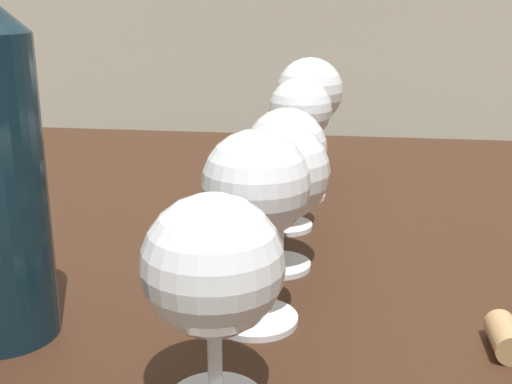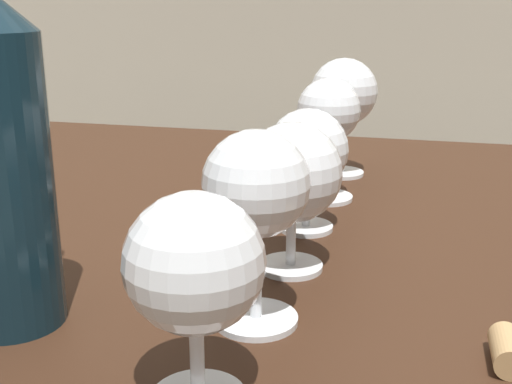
{
  "view_description": "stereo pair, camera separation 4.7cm",
  "coord_description": "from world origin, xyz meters",
  "px_view_note": "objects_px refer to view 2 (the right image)",
  "views": [
    {
      "loc": [
        0.16,
        -0.68,
        0.99
      ],
      "look_at": [
        0.1,
        -0.24,
        0.85
      ],
      "focal_mm": 45.16,
      "sensor_mm": 36.0,
      "label": 1
    },
    {
      "loc": [
        0.2,
        -0.67,
        0.99
      ],
      "look_at": [
        0.1,
        -0.24,
        0.85
      ],
      "focal_mm": 45.16,
      "sensor_mm": 36.0,
      "label": 2
    }
  ],
  "objects_px": {
    "wine_glass_cabernet": "(256,190)",
    "wine_glass_empty": "(308,152)",
    "wine_glass_pinot": "(292,174)",
    "cork": "(507,350)",
    "wine_glass_merlot": "(344,95)",
    "wine_glass_white": "(328,113)",
    "wine_glass_rose": "(194,267)"
  },
  "relations": [
    {
      "from": "wine_glass_white",
      "to": "cork",
      "type": "height_order",
      "value": "wine_glass_white"
    },
    {
      "from": "cork",
      "to": "wine_glass_white",
      "type": "bearing_deg",
      "value": 116.6
    },
    {
      "from": "wine_glass_cabernet",
      "to": "wine_glass_merlot",
      "type": "distance_m",
      "value": 0.45
    },
    {
      "from": "wine_glass_empty",
      "to": "wine_glass_merlot",
      "type": "relative_size",
      "value": 0.81
    },
    {
      "from": "cork",
      "to": "wine_glass_pinot",
      "type": "bearing_deg",
      "value": 144.51
    },
    {
      "from": "wine_glass_rose",
      "to": "cork",
      "type": "bearing_deg",
      "value": 25.7
    },
    {
      "from": "wine_glass_rose",
      "to": "wine_glass_white",
      "type": "height_order",
      "value": "wine_glass_white"
    },
    {
      "from": "wine_glass_merlot",
      "to": "cork",
      "type": "relative_size",
      "value": 3.86
    },
    {
      "from": "wine_glass_merlot",
      "to": "wine_glass_pinot",
      "type": "bearing_deg",
      "value": -90.94
    },
    {
      "from": "wine_glass_cabernet",
      "to": "wine_glass_empty",
      "type": "distance_m",
      "value": 0.21
    },
    {
      "from": "wine_glass_pinot",
      "to": "wine_glass_white",
      "type": "xyz_separation_m",
      "value": [
        0.0,
        0.22,
        0.02
      ]
    },
    {
      "from": "wine_glass_pinot",
      "to": "cork",
      "type": "distance_m",
      "value": 0.23
    },
    {
      "from": "wine_glass_cabernet",
      "to": "wine_glass_empty",
      "type": "relative_size",
      "value": 1.15
    },
    {
      "from": "wine_glass_pinot",
      "to": "wine_glass_merlot",
      "type": "relative_size",
      "value": 0.84
    },
    {
      "from": "wine_glass_cabernet",
      "to": "wine_glass_white",
      "type": "relative_size",
      "value": 1.01
    },
    {
      "from": "wine_glass_pinot",
      "to": "wine_glass_empty",
      "type": "height_order",
      "value": "wine_glass_pinot"
    },
    {
      "from": "wine_glass_rose",
      "to": "wine_glass_merlot",
      "type": "height_order",
      "value": "wine_glass_merlot"
    },
    {
      "from": "wine_glass_pinot",
      "to": "cork",
      "type": "height_order",
      "value": "wine_glass_pinot"
    },
    {
      "from": "wine_glass_rose",
      "to": "wine_glass_cabernet",
      "type": "xyz_separation_m",
      "value": [
        0.01,
        0.11,
        0.02
      ]
    },
    {
      "from": "wine_glass_cabernet",
      "to": "wine_glass_pinot",
      "type": "distance_m",
      "value": 0.11
    },
    {
      "from": "wine_glass_cabernet",
      "to": "wine_glass_pinot",
      "type": "relative_size",
      "value": 1.1
    },
    {
      "from": "wine_glass_rose",
      "to": "wine_glass_pinot",
      "type": "distance_m",
      "value": 0.22
    },
    {
      "from": "wine_glass_rose",
      "to": "wine_glass_merlot",
      "type": "distance_m",
      "value": 0.56
    },
    {
      "from": "wine_glass_pinot",
      "to": "cork",
      "type": "xyz_separation_m",
      "value": [
        0.17,
        -0.12,
        -0.08
      ]
    },
    {
      "from": "wine_glass_rose",
      "to": "wine_glass_white",
      "type": "xyz_separation_m",
      "value": [
        0.02,
        0.44,
        0.02
      ]
    },
    {
      "from": "wine_glass_cabernet",
      "to": "cork",
      "type": "distance_m",
      "value": 0.2
    },
    {
      "from": "wine_glass_merlot",
      "to": "wine_glass_empty",
      "type": "bearing_deg",
      "value": -92.41
    },
    {
      "from": "wine_glass_white",
      "to": "cork",
      "type": "relative_size",
      "value": 3.55
    },
    {
      "from": "wine_glass_rose",
      "to": "cork",
      "type": "xyz_separation_m",
      "value": [
        0.19,
        0.09,
        -0.08
      ]
    },
    {
      "from": "cork",
      "to": "wine_glass_cabernet",
      "type": "bearing_deg",
      "value": 174.44
    },
    {
      "from": "wine_glass_white",
      "to": "cork",
      "type": "distance_m",
      "value": 0.4
    },
    {
      "from": "wine_glass_pinot",
      "to": "cork",
      "type": "relative_size",
      "value": 3.26
    }
  ]
}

